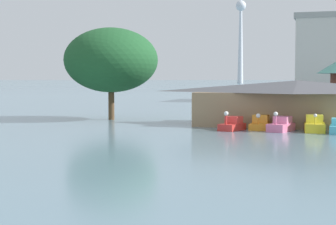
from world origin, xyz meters
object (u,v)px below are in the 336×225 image
Objects in this scene: pedal_boat_red at (232,125)px; boathouse at (297,102)px; pedal_boat_pink at (281,125)px; shoreline_tree_tall_left at (111,60)px; pedal_boat_yellow at (314,125)px; distant_broadcast_tower at (241,13)px; pedal_boat_orange at (260,124)px.

boathouse is (5.07, 5.95, 1.75)m from pedal_boat_red.
shoreline_tree_tall_left reaches higher than pedal_boat_pink.
shoreline_tree_tall_left is (-18.66, 7.34, 5.89)m from pedal_boat_pink.
shoreline_tree_tall_left is (-21.38, 7.26, 5.83)m from pedal_boat_yellow.
boathouse is at bearing -166.63° from pedal_boat_yellow.
pedal_boat_yellow is at bearing -72.12° from boathouse.
distant_broadcast_tower reaches higher than pedal_boat_yellow.
distant_broadcast_tower is (-47.70, 373.51, 48.86)m from shoreline_tree_tall_left.
shoreline_tree_tall_left is 0.07× the size of distant_broadcast_tower.
shoreline_tree_tall_left is (-14.55, 7.75, 5.92)m from pedal_boat_red.
shoreline_tree_tall_left is at bearing 174.74° from boathouse.
boathouse reaches higher than pedal_boat_pink.
pedal_boat_orange is at bearing -95.88° from pedal_boat_pink.
pedal_boat_pink is at bearing 113.14° from pedal_boat_red.
distant_broadcast_tower is at bearing -174.22° from pedal_boat_yellow.
boathouse reaches higher than pedal_boat_yellow.
pedal_boat_red is 6.85m from pedal_boat_yellow.
pedal_boat_pink reaches higher than pedal_boat_yellow.
pedal_boat_red is 0.92× the size of pedal_boat_pink.
shoreline_tree_tall_left is at bearing -113.26° from pedal_boat_yellow.
pedal_boat_red is 4.13m from pedal_boat_pink.
pedal_boat_red is at bearing -28.05° from shoreline_tree_tall_left.
pedal_boat_pink is 390.44m from distant_broadcast_tower.
boathouse is 1.98× the size of shoreline_tree_tall_left.
pedal_boat_red is 2.54m from pedal_boat_orange.
boathouse is (-1.76, 5.45, 1.67)m from pedal_boat_yellow.
shoreline_tree_tall_left is at bearing -108.26° from pedal_boat_orange.
pedal_boat_yellow is at bearing -18.76° from shoreline_tree_tall_left.
distant_broadcast_tower is (-69.08, 380.77, 54.70)m from pedal_boat_yellow.
pedal_boat_orange is at bearing 135.56° from pedal_boat_red.
boathouse is at bearing -172.91° from pedal_boat_pink.
pedal_boat_pink is at bearing -92.87° from pedal_boat_yellow.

